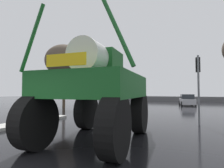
% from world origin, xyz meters
% --- Properties ---
extents(ground_plane, '(120.00, 120.00, 0.00)m').
position_xyz_m(ground_plane, '(0.00, 18.00, 0.00)').
color(ground_plane, black).
extents(median_island, '(1.18, 8.59, 0.15)m').
position_xyz_m(median_island, '(-4.31, 4.79, 0.07)').
color(median_island, '#B2AFA8').
rests_on(median_island, ground).
extents(oversize_sprayer, '(3.90, 5.52, 4.70)m').
position_xyz_m(oversize_sprayer, '(1.09, 4.41, 1.94)').
color(oversize_sprayer, black).
rests_on(oversize_sprayer, ground).
extents(sedan_ahead, '(2.27, 4.28, 1.52)m').
position_xyz_m(sedan_ahead, '(4.56, 25.27, 0.71)').
color(sedan_ahead, '#B7B7BF').
rests_on(sedan_ahead, ground).
extents(traffic_signal_near_left, '(0.24, 0.54, 3.44)m').
position_xyz_m(traffic_signal_near_left, '(-5.14, 9.50, 2.51)').
color(traffic_signal_near_left, slate).
rests_on(traffic_signal_near_left, ground).
extents(traffic_signal_near_right, '(0.24, 0.54, 3.95)m').
position_xyz_m(traffic_signal_near_right, '(5.03, 9.49, 2.88)').
color(traffic_signal_near_right, slate).
rests_on(traffic_signal_near_right, ground).
extents(traffic_signal_far_left, '(0.24, 0.55, 4.02)m').
position_xyz_m(traffic_signal_far_left, '(-3.29, 28.09, 2.94)').
color(traffic_signal_far_left, slate).
rests_on(traffic_signal_far_left, ground).
extents(streetlight_far_left, '(1.91, 0.24, 8.31)m').
position_xyz_m(streetlight_far_left, '(-7.92, 22.51, 4.61)').
color(streetlight_far_left, slate).
rests_on(streetlight_far_left, ground).
extents(bare_tree_left, '(4.37, 4.37, 7.34)m').
position_xyz_m(bare_tree_left, '(-8.68, 15.35, 5.46)').
color(bare_tree_left, '#473828').
rests_on(bare_tree_left, ground).
extents(roadside_barrier, '(29.04, 0.24, 0.90)m').
position_xyz_m(roadside_barrier, '(0.00, 36.27, 0.45)').
color(roadside_barrier, '#59595B').
rests_on(roadside_barrier, ground).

